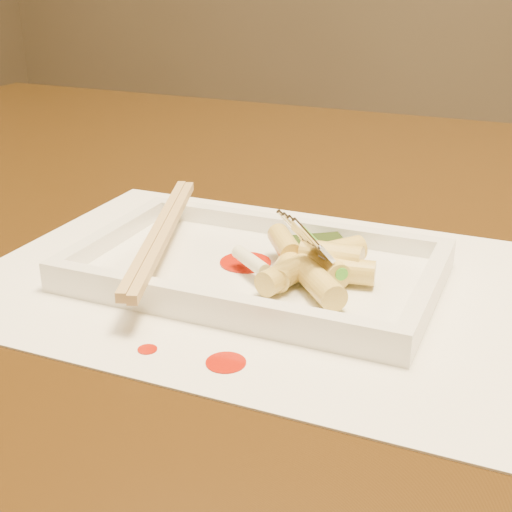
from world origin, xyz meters
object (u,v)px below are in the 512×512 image
at_px(table, 275,294).
at_px(chopstick_a, 157,230).
at_px(plate_base, 256,274).
at_px(fork, 362,175).
at_px(placemat, 256,279).

bearing_deg(table, chopstick_a, -98.97).
height_order(plate_base, fork, fork).
relative_size(table, fork, 10.00).
xyz_separation_m(plate_base, chopstick_a, (-0.08, 0.00, 0.02)).
xyz_separation_m(chopstick_a, fork, (0.15, 0.02, 0.06)).
distance_m(placemat, chopstick_a, 0.09).
bearing_deg(fork, placemat, -165.58).
height_order(chopstick_a, fork, fork).
relative_size(table, chopstick_a, 6.00).
bearing_deg(table, plate_base, -73.01).
height_order(placemat, plate_base, plate_base).
xyz_separation_m(table, fork, (0.12, -0.16, 0.18)).
bearing_deg(placemat, fork, 14.42).
relative_size(placemat, chopstick_a, 1.71).
bearing_deg(table, fork, -52.04).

